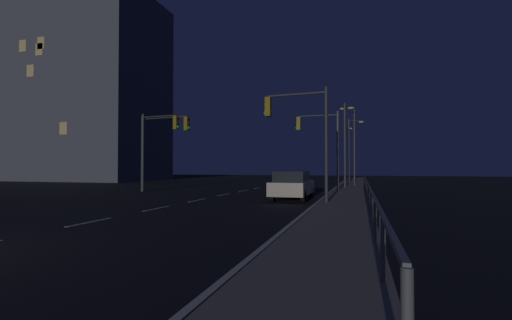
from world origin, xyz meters
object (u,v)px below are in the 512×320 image
at_px(traffic_light_near_left, 158,137).
at_px(traffic_light_mid_right, 162,137).
at_px(traffic_light_far_right, 299,123).
at_px(building_distant, 80,93).
at_px(street_lamp_median, 344,137).
at_px(street_lamp_mid_block, 354,138).
at_px(traffic_light_far_left, 320,136).
at_px(street_lamp_far_end, 353,147).
at_px(street_lamp_across_street, 351,144).
at_px(car, 292,185).

bearing_deg(traffic_light_near_left, traffic_light_mid_right, 26.93).
xyz_separation_m(traffic_light_far_right, building_distant, (-34.58, 23.71, 8.25)).
relative_size(traffic_light_near_left, street_lamp_median, 0.82).
bearing_deg(street_lamp_mid_block, building_distant, 167.89).
bearing_deg(street_lamp_mid_block, traffic_light_far_left, -107.30).
bearing_deg(traffic_light_far_right, street_lamp_far_end, 86.51).
bearing_deg(street_lamp_far_end, street_lamp_across_street, -90.11).
xyz_separation_m(traffic_light_far_left, building_distant, (-34.67, 15.07, 8.15)).
distance_m(car, traffic_light_near_left, 11.47).
distance_m(traffic_light_mid_right, street_lamp_across_street, 20.77).
bearing_deg(traffic_light_far_right, building_distant, 145.56).
bearing_deg(traffic_light_mid_right, traffic_light_far_left, 14.73).
relative_size(traffic_light_mid_right, street_lamp_median, 0.81).
distance_m(car, street_lamp_across_street, 20.36).
bearing_deg(traffic_light_far_left, street_lamp_far_end, 85.48).
distance_m(traffic_light_far_left, street_lamp_mid_block, 7.51).
xyz_separation_m(traffic_light_mid_right, street_lamp_far_end, (12.90, 27.07, 0.56)).
bearing_deg(traffic_light_far_right, traffic_light_mid_right, 152.22).
distance_m(traffic_light_mid_right, street_lamp_median, 14.77).
bearing_deg(building_distant, street_lamp_far_end, 13.98).
height_order(traffic_light_mid_right, building_distant, building_distant).
bearing_deg(traffic_light_far_right, traffic_light_far_left, 89.43).
relative_size(traffic_light_far_right, street_lamp_far_end, 0.75).
bearing_deg(street_lamp_far_end, traffic_light_near_left, -115.84).
height_order(traffic_light_far_left, traffic_light_mid_right, traffic_light_far_left).
bearing_deg(traffic_light_far_right, street_lamp_mid_block, 81.66).
distance_m(street_lamp_mid_block, building_distant, 38.54).
height_order(car, street_lamp_median, street_lamp_median).
xyz_separation_m(traffic_light_near_left, building_distant, (-23.40, 18.10, 8.22)).
distance_m(car, traffic_light_mid_right, 11.27).
height_order(traffic_light_far_right, building_distant, building_distant).
xyz_separation_m(traffic_light_mid_right, traffic_light_far_right, (10.91, -5.75, -0.03)).
relative_size(car, street_lamp_mid_block, 0.63).
xyz_separation_m(car, street_lamp_across_street, (2.68, 19.90, 3.38)).
distance_m(traffic_light_far_left, street_lamp_far_end, 24.26).
height_order(traffic_light_near_left, building_distant, building_distant).
relative_size(car, traffic_light_mid_right, 0.79).
bearing_deg(traffic_light_far_right, car, 108.33).
relative_size(street_lamp_mid_block, street_lamp_median, 1.00).
xyz_separation_m(traffic_light_far_left, street_lamp_across_street, (1.89, 13.39, 0.17)).
bearing_deg(street_lamp_mid_block, traffic_light_mid_right, -142.76).
height_order(traffic_light_far_right, street_lamp_median, street_lamp_median).
bearing_deg(street_lamp_far_end, traffic_light_far_right, -93.49).
bearing_deg(street_lamp_across_street, street_lamp_far_end, 89.89).
bearing_deg(traffic_light_far_left, street_lamp_mid_block, 72.70).
distance_m(traffic_light_mid_right, building_distant, 30.84).
xyz_separation_m(traffic_light_far_left, street_lamp_far_end, (1.91, 24.18, 0.50)).
bearing_deg(traffic_light_far_left, traffic_light_mid_right, -165.27).
bearing_deg(traffic_light_far_left, traffic_light_far_right, -90.57).
relative_size(traffic_light_mid_right, traffic_light_near_left, 0.98).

